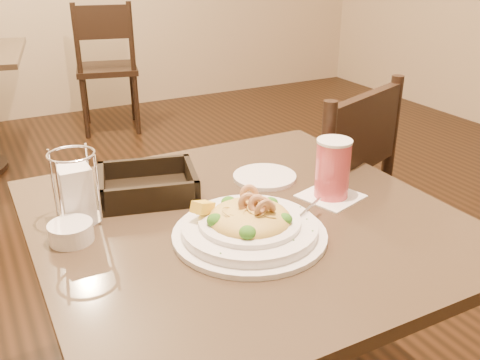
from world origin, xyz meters
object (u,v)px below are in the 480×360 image
dining_chair_near (317,216)px  napkin_caddy (76,192)px  butter_ramekin (71,232)px  main_table (244,298)px  dining_chair_far (107,64)px  bread_basket (148,187)px  pasta_bowl (249,225)px  side_plate (265,177)px  drink_glass (333,169)px

dining_chair_near → napkin_caddy: (-0.73, -0.11, 0.29)m
napkin_caddy → butter_ramekin: bearing=-113.0°
dining_chair_near → napkin_caddy: 0.80m
main_table → napkin_caddy: size_ratio=5.55×
dining_chair_far → bread_basket: size_ratio=3.47×
pasta_bowl → butter_ramekin: bearing=154.2°
dining_chair_far → napkin_caddy: 2.84m
dining_chair_far → bread_basket: bearing=90.8°
side_plate → pasta_bowl: bearing=-126.3°
main_table → bread_basket: 0.36m
dining_chair_near → drink_glass: size_ratio=5.81×
dining_chair_near → napkin_caddy: dining_chair_near is taller
dining_chair_far → side_plate: bearing=97.2°
main_table → bread_basket: size_ratio=3.36×
main_table → drink_glass: (0.23, -0.01, 0.30)m
dining_chair_near → dining_chair_far: same height
dining_chair_far → drink_glass: size_ratio=5.81×
dining_chair_far → butter_ramekin: (-0.80, -2.80, 0.24)m
butter_ramekin → side_plate: bearing=9.8°
main_table → dining_chair_near: (0.40, 0.26, 0.01)m
dining_chair_near → bread_basket: bearing=-15.0°
main_table → pasta_bowl: bearing=-112.1°
butter_ramekin → bread_basket: bearing=32.2°
main_table → pasta_bowl: pasta_bowl is taller
dining_chair_near → pasta_bowl: size_ratio=2.64×
dining_chair_far → pasta_bowl: (-0.47, -2.96, 0.25)m
dining_chair_near → dining_chair_far: size_ratio=1.00×
dining_chair_near → napkin_caddy: size_ratio=5.73×
drink_glass → bread_basket: (-0.39, 0.21, -0.05)m
main_table → side_plate: 0.32m
napkin_caddy → butter_ramekin: (-0.03, -0.08, -0.05)m
dining_chair_near → butter_ramekin: size_ratio=10.24×
bread_basket → side_plate: 0.31m
main_table → dining_chair_near: size_ratio=0.97×
main_table → butter_ramekin: 0.45m
drink_glass → butter_ramekin: drink_glass is taller
napkin_caddy → main_table: bearing=-24.2°
main_table → butter_ramekin: (-0.37, 0.07, 0.25)m
bread_basket → side_plate: (0.30, -0.04, -0.02)m
main_table → bread_basket: bearing=127.7°
dining_chair_near → side_plate: 0.36m
bread_basket → butter_ramekin: bread_basket is taller
pasta_bowl → napkin_caddy: (-0.30, 0.24, 0.04)m
dining_chair_near → side_plate: size_ratio=5.66×
napkin_caddy → side_plate: (0.48, 0.01, -0.06)m
pasta_bowl → side_plate: size_ratio=2.14×
side_plate → drink_glass: bearing=-63.0°
main_table → napkin_caddy: napkin_caddy is taller
dining_chair_near → dining_chair_far: 2.61m
pasta_bowl → side_plate: bearing=53.7°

